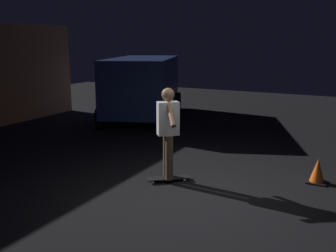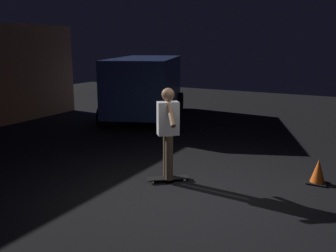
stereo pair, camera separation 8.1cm
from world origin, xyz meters
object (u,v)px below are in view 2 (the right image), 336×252
(parked_van, at_px, (146,84))
(skateboard_ridden, at_px, (168,178))
(traffic_cone, at_px, (318,172))
(skater, at_px, (168,127))

(parked_van, xyz_separation_m, skateboard_ridden, (-4.94, -3.54, -1.11))
(skateboard_ridden, bearing_deg, traffic_cone, -63.99)
(parked_van, bearing_deg, traffic_cone, -121.93)
(parked_van, xyz_separation_m, skater, (-4.94, -3.54, -0.12))
(parked_van, distance_m, skater, 6.08)
(traffic_cone, bearing_deg, skater, 116.01)
(parked_van, relative_size, skateboard_ridden, 6.84)
(parked_van, height_order, skateboard_ridden, parked_van)
(skateboard_ridden, bearing_deg, parked_van, 35.65)
(skateboard_ridden, height_order, skater, skater)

